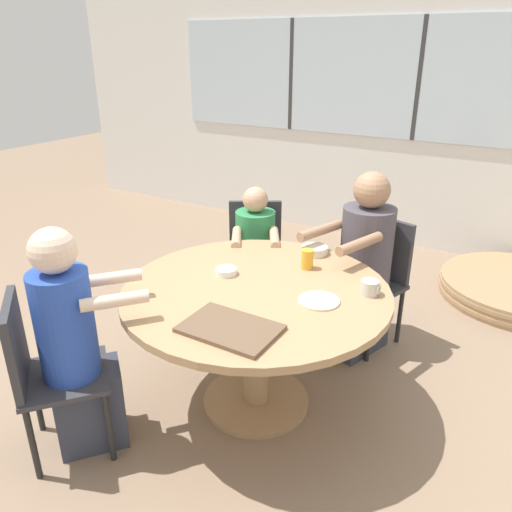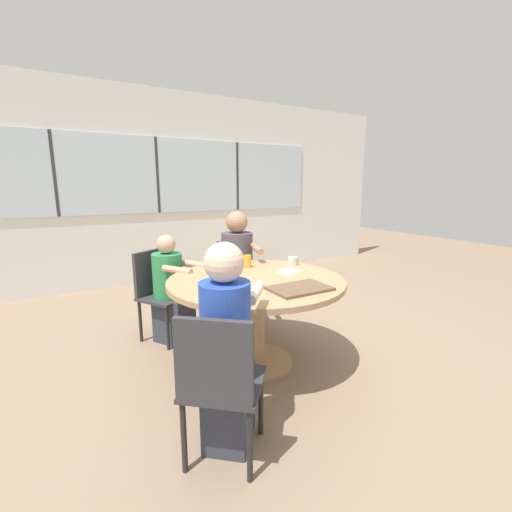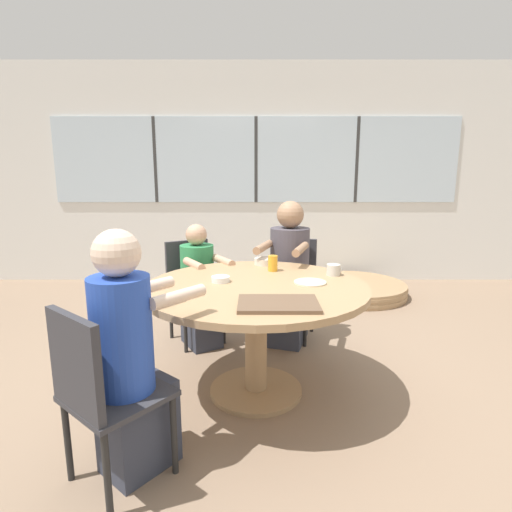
{
  "view_description": "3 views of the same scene",
  "coord_description": "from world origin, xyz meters",
  "views": [
    {
      "loc": [
        1.18,
        -1.98,
        1.89
      ],
      "look_at": [
        0.0,
        0.0,
        0.91
      ],
      "focal_mm": 35.0,
      "sensor_mm": 36.0,
      "label": 1
    },
    {
      "loc": [
        -1.3,
        -2.26,
        1.45
      ],
      "look_at": [
        0.0,
        0.0,
        0.91
      ],
      "focal_mm": 24.0,
      "sensor_mm": 36.0,
      "label": 2
    },
    {
      "loc": [
        -0.0,
        -2.39,
        1.39
      ],
      "look_at": [
        0.0,
        0.0,
        0.91
      ],
      "focal_mm": 28.0,
      "sensor_mm": 36.0,
      "label": 3
    }
  ],
  "objects": [
    {
      "name": "bowl_white_shallow",
      "position": [
        -0.23,
        0.06,
        0.75
      ],
      "size": [
        0.12,
        0.12,
        0.04
      ],
      "color": "white",
      "rests_on": "dining_table"
    },
    {
      "name": "folded_table_stack",
      "position": [
        1.16,
        2.19,
        0.07
      ],
      "size": [
        1.22,
        1.22,
        0.15
      ],
      "color": "tan",
      "rests_on": "ground_plane"
    },
    {
      "name": "wall_back_with_windows",
      "position": [
        0.0,
        2.92,
        1.41
      ],
      "size": [
        8.4,
        0.08,
        2.8
      ],
      "color": "silver",
      "rests_on": "ground_plane"
    },
    {
      "name": "chair_for_man_blue_shirt",
      "position": [
        -0.68,
        -0.82,
        0.5
      ],
      "size": [
        0.56,
        0.56,
        0.85
      ],
      "rotation": [
        0.0,
        0.0,
        -0.69
      ],
      "color": "#333338",
      "rests_on": "ground_plane"
    },
    {
      "name": "plate_tortillas",
      "position": [
        0.34,
        0.03,
        0.73
      ],
      "size": [
        0.2,
        0.2,
        0.01
      ],
      "color": "beige",
      "rests_on": "dining_table"
    },
    {
      "name": "ground_plane",
      "position": [
        0.0,
        0.0,
        0.0
      ],
      "size": [
        16.0,
        16.0,
        0.0
      ],
      "primitive_type": "plane",
      "color": "#8C725B"
    },
    {
      "name": "coffee_mug",
      "position": [
        0.53,
        0.23,
        0.77
      ],
      "size": [
        0.1,
        0.09,
        0.08
      ],
      "color": "beige",
      "rests_on": "dining_table"
    },
    {
      "name": "juice_glass",
      "position": [
        0.12,
        0.36,
        0.79
      ],
      "size": [
        0.07,
        0.07,
        0.11
      ],
      "color": "gold",
      "rests_on": "dining_table"
    },
    {
      "name": "person_woman_green_shirt",
      "position": [
        -0.47,
        0.77,
        0.46
      ],
      "size": [
        0.49,
        0.56,
        1.01
      ],
      "rotation": [
        0.0,
        0.0,
        -2.6
      ],
      "color": "#333847",
      "rests_on": "ground_plane"
    },
    {
      "name": "person_man_blue_shirt",
      "position": [
        -0.58,
        -0.7,
        0.55
      ],
      "size": [
        0.52,
        0.55,
        1.17
      ],
      "rotation": [
        0.0,
        0.0,
        -0.69
      ],
      "color": "#333847",
      "rests_on": "ground_plane"
    },
    {
      "name": "chair_for_man_teal_shirt",
      "position": [
        0.32,
        1.02,
        0.5
      ],
      "size": [
        0.5,
        0.5,
        0.85
      ],
      "rotation": [
        0.0,
        0.0,
        -3.45
      ],
      "color": "#333338",
      "rests_on": "ground_plane"
    },
    {
      "name": "bowl_cereal",
      "position": [
        0.07,
        0.57,
        0.75
      ],
      "size": [
        0.16,
        0.16,
        0.05
      ],
      "color": "silver",
      "rests_on": "dining_table"
    },
    {
      "name": "food_tray_dark",
      "position": [
        0.12,
        -0.41,
        0.74
      ],
      "size": [
        0.42,
        0.28,
        0.02
      ],
      "color": "brown",
      "rests_on": "dining_table"
    },
    {
      "name": "person_man_teal_shirt",
      "position": [
        0.27,
        0.86,
        0.54
      ],
      "size": [
        0.49,
        0.66,
        1.19
      ],
      "rotation": [
        0.0,
        0.0,
        -3.45
      ],
      "color": "#333847",
      "rests_on": "ground_plane"
    },
    {
      "name": "dining_table",
      "position": [
        0.0,
        0.0,
        0.59
      ],
      "size": [
        1.39,
        1.39,
        0.73
      ],
      "color": "tan",
      "rests_on": "ground_plane"
    },
    {
      "name": "chair_for_woman_green_shirt",
      "position": [
        -0.55,
        0.91,
        0.5
      ],
      "size": [
        0.55,
        0.55,
        0.85
      ],
      "rotation": [
        0.0,
        0.0,
        -2.6
      ],
      "color": "#333338",
      "rests_on": "ground_plane"
    }
  ]
}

